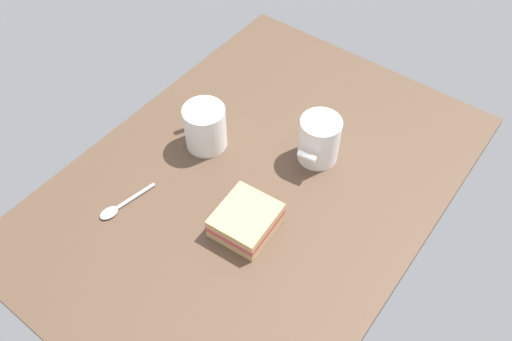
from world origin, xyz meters
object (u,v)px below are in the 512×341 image
object	(u,v)px
coffee_mug_black	(319,139)
coffee_mug_milky	(205,127)
sandwich_main	(246,220)
spoon	(119,207)

from	to	relation	value
coffee_mug_black	coffee_mug_milky	world-z (taller)	coffee_mug_black
coffee_mug_milky	sandwich_main	xyz separation A→B (cm)	(11.31, 18.92, -2.63)
coffee_mug_black	spoon	bearing A→B (deg)	-34.29
sandwich_main	spoon	size ratio (longest dim) A/B	0.96
sandwich_main	coffee_mug_black	bearing A→B (deg)	177.42
coffee_mug_black	coffee_mug_milky	bearing A→B (deg)	-62.05
spoon	coffee_mug_black	bearing A→B (deg)	145.71
spoon	sandwich_main	bearing A→B (deg)	116.86
coffee_mug_milky	spoon	xyz separation A→B (cm)	(22.07, -2.35, -4.45)
coffee_mug_milky	sandwich_main	bearing A→B (deg)	59.14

